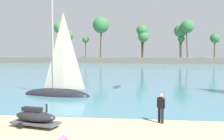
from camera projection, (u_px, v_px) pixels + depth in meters
name	position (u px, v px, depth m)	size (l,w,h in m)	color
sea	(133.00, 66.00, 69.13)	(220.00, 106.06, 0.06)	teal
palm_headland	(137.00, 51.00, 81.46)	(85.20, 6.93, 13.60)	slate
watercraft_on_trailer	(35.00, 117.00, 14.65)	(2.76, 1.57, 1.28)	#4C4C51
person_at_waterline	(161.00, 107.00, 15.39)	(0.44, 0.39, 1.67)	black
sailboat_mid_bay	(58.00, 86.00, 24.37)	(6.44, 2.83, 9.02)	black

